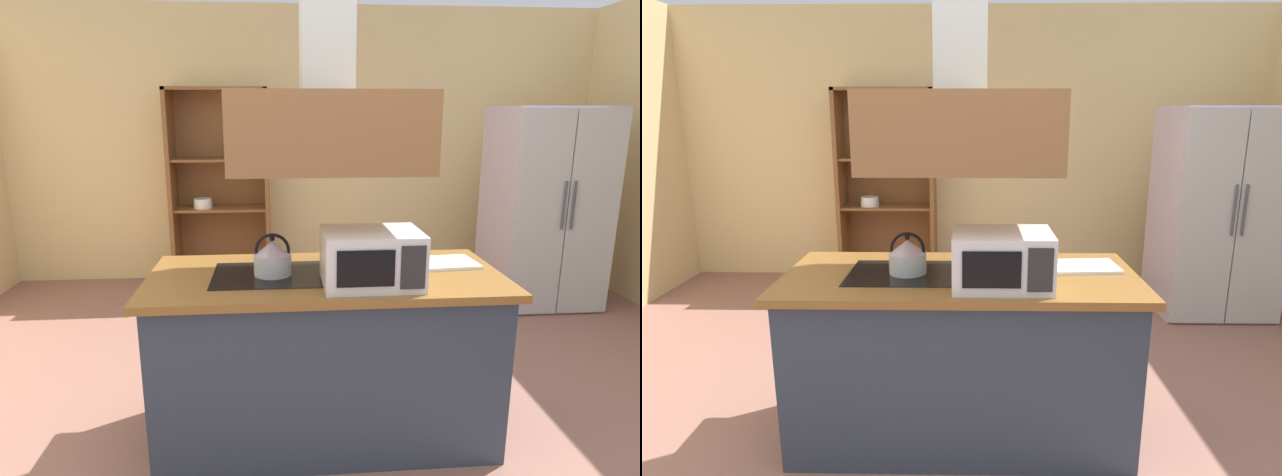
{
  "view_description": "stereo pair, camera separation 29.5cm",
  "coord_description": "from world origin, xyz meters",
  "views": [
    {
      "loc": [
        -0.3,
        -2.39,
        1.7
      ],
      "look_at": [
        -0.06,
        0.47,
        1.0
      ],
      "focal_mm": 29.17,
      "sensor_mm": 36.0,
      "label": 1
    },
    {
      "loc": [
        -0.01,
        -2.4,
        1.7
      ],
      "look_at": [
        -0.06,
        0.47,
        1.0
      ],
      "focal_mm": 29.17,
      "sensor_mm": 36.0,
      "label": 2
    }
  ],
  "objects": [
    {
      "name": "cutting_board",
      "position": [
        0.59,
        0.22,
        0.91
      ],
      "size": [
        0.36,
        0.26,
        0.02
      ],
      "primitive_type": "cube",
      "rotation": [
        0.0,
        0.0,
        0.07
      ],
      "color": "white",
      "rests_on": "kitchen_island"
    },
    {
      "name": "refrigerator",
      "position": [
        2.06,
        1.96,
        0.87
      ],
      "size": [
        0.9,
        0.77,
        1.74
      ],
      "color": "#C1B1C8",
      "rests_on": "ground"
    },
    {
      "name": "kitchen_island",
      "position": [
        -0.06,
        0.12,
        0.45
      ],
      "size": [
        1.78,
        0.8,
        0.9
      ],
      "color": "#2E3849",
      "rests_on": "ground"
    },
    {
      "name": "dish_cabinet",
      "position": [
        -0.85,
        2.78,
        0.85
      ],
      "size": [
        0.96,
        0.4,
        1.92
      ],
      "color": "brown",
      "rests_on": "ground"
    },
    {
      "name": "range_hood",
      "position": [
        -0.06,
        0.12,
        1.73
      ],
      "size": [
        0.9,
        0.7,
        1.27
      ],
      "color": "brown"
    },
    {
      "name": "microwave",
      "position": [
        0.14,
        -0.06,
        1.03
      ],
      "size": [
        0.46,
        0.35,
        0.26
      ],
      "color": "silver",
      "rests_on": "kitchen_island"
    },
    {
      "name": "ground_plane",
      "position": [
        0.0,
        0.0,
        0.0
      ],
      "size": [
        7.8,
        7.8,
        0.0
      ],
      "primitive_type": "plane",
      "color": "#8F6255"
    },
    {
      "name": "wall_back",
      "position": [
        0.0,
        3.0,
        1.35
      ],
      "size": [
        6.0,
        0.12,
        2.7
      ],
      "primitive_type": "cube",
      "color": "#E3C888",
      "rests_on": "ground"
    },
    {
      "name": "kettle",
      "position": [
        -0.33,
        0.12,
        0.99
      ],
      "size": [
        0.19,
        0.19,
        0.21
      ],
      "color": "#B4BDC2",
      "rests_on": "kitchen_island"
    }
  ]
}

